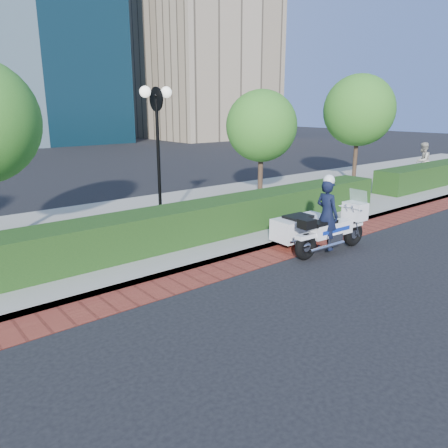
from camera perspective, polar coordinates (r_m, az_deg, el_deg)
ground at (r=9.23m, az=3.62°, el=-9.24°), size 120.00×120.00×0.00m
brick_strip at (r=10.29m, az=-2.11°, el=-6.56°), size 60.00×1.00×0.01m
sidewalk at (r=13.93m, az=-13.42°, el=-0.82°), size 60.00×8.00×0.15m
hedge_main at (r=11.74m, az=-8.38°, el=-0.63°), size 18.00×1.20×1.00m
hedge_far at (r=24.05m, az=26.45°, el=6.02°), size 10.00×1.20×1.00m
lamppost at (r=13.22m, az=-8.66°, el=11.29°), size 1.02×0.70×4.21m
tree_c at (r=17.62m, az=4.91°, el=12.62°), size 2.80×2.80×4.30m
tree_d at (r=22.62m, az=17.21°, el=13.99°), size 3.40×3.40×5.16m
tower_right at (r=56.49m, az=-2.15°, el=25.52°), size 14.00×12.00×28.00m
police_motorcycle at (r=12.04m, az=12.15°, el=-0.01°), size 2.63×1.88×2.13m
pedestrian at (r=24.73m, az=24.47°, el=7.50°), size 0.97×0.79×1.89m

